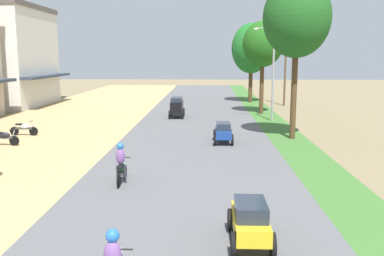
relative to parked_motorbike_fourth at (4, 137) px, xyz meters
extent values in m
cube|color=silver|center=(-9.21, 19.69, 4.25)|extent=(7.75, 10.50, 9.60)
cube|color=#2D3847|center=(-4.74, 19.69, 2.52)|extent=(1.20, 10.50, 0.25)
cylinder|color=black|center=(0.59, 0.00, -0.21)|extent=(0.56, 0.06, 0.56)
cube|color=#333338|center=(-0.03, 0.00, -0.03)|extent=(1.12, 0.12, 0.12)
ellipsoid|color=black|center=(0.05, 0.00, 0.11)|extent=(0.64, 0.28, 0.32)
cylinder|color=#A5A8AD|center=(0.53, 0.00, 0.06)|extent=(0.26, 0.05, 0.68)
cylinder|color=black|center=(0.47, 0.00, 0.43)|extent=(0.04, 0.54, 0.04)
cylinder|color=black|center=(0.44, 3.07, -0.21)|extent=(0.56, 0.06, 0.56)
cylinder|color=black|center=(-0.80, 3.07, -0.21)|extent=(0.56, 0.06, 0.56)
cube|color=#333338|center=(-0.18, 3.07, -0.03)|extent=(1.12, 0.12, 0.12)
ellipsoid|color=silver|center=(-0.10, 3.07, 0.11)|extent=(0.64, 0.28, 0.32)
cube|color=black|center=(-0.46, 3.07, 0.23)|extent=(0.44, 0.20, 0.10)
cylinder|color=#A5A8AD|center=(0.38, 3.07, 0.06)|extent=(0.26, 0.05, 0.68)
cylinder|color=black|center=(0.32, 3.07, 0.43)|extent=(0.04, 0.54, 0.04)
cylinder|color=#4C351E|center=(16.73, 2.63, 2.48)|extent=(0.35, 0.35, 5.95)
ellipsoid|color=#1C521C|center=(16.73, 2.63, 6.75)|extent=(3.97, 3.97, 4.70)
cylinder|color=#4C351E|center=(16.29, 14.17, 1.99)|extent=(0.36, 0.36, 4.96)
ellipsoid|color=#1F5717|center=(16.29, 14.17, 5.56)|extent=(3.49, 3.49, 3.96)
cylinder|color=#4C351E|center=(16.29, 23.68, 1.69)|extent=(0.43, 0.43, 4.37)
ellipsoid|color=#1C6423|center=(16.29, 23.68, 5.37)|extent=(4.26, 4.26, 5.40)
cylinder|color=gray|center=(16.59, 9.90, 3.14)|extent=(0.16, 0.16, 7.26)
cylinder|color=gray|center=(15.89, 9.90, 6.62)|extent=(1.40, 0.08, 0.08)
ellipsoid|color=silver|center=(15.19, 9.90, 6.55)|extent=(0.36, 0.20, 0.14)
cylinder|color=gray|center=(17.29, 9.90, 6.62)|extent=(1.40, 0.08, 0.08)
ellipsoid|color=silver|center=(17.99, 9.90, 6.55)|extent=(0.36, 0.20, 0.14)
cylinder|color=gray|center=(16.59, 26.25, 3.03)|extent=(0.16, 0.16, 7.04)
cylinder|color=gray|center=(15.89, 26.25, 6.39)|extent=(1.40, 0.08, 0.08)
ellipsoid|color=silver|center=(15.19, 26.25, 6.32)|extent=(0.36, 0.20, 0.14)
cylinder|color=gray|center=(17.29, 26.25, 6.39)|extent=(1.40, 0.08, 0.08)
ellipsoid|color=silver|center=(17.99, 26.25, 6.32)|extent=(0.36, 0.20, 0.14)
cylinder|color=brown|center=(19.51, 20.85, 4.14)|extent=(0.20, 0.20, 9.39)
cube|color=#473323|center=(19.51, 20.85, 8.33)|extent=(1.80, 0.10, 0.10)
cube|color=gold|center=(12.64, -12.29, 0.10)|extent=(0.88, 2.25, 0.44)
cube|color=#232B38|center=(12.64, -12.39, 0.52)|extent=(0.81, 1.30, 0.40)
cylinder|color=black|center=(13.13, -13.10, -0.15)|extent=(0.11, 0.64, 0.64)
cylinder|color=black|center=(12.14, -13.10, -0.15)|extent=(0.11, 0.64, 0.64)
cylinder|color=black|center=(13.13, -11.48, -0.15)|extent=(0.11, 0.64, 0.64)
cylinder|color=black|center=(12.14, -11.48, -0.15)|extent=(0.11, 0.64, 0.64)
cube|color=navy|center=(12.44, 1.18, 0.10)|extent=(0.88, 2.25, 0.44)
cube|color=#232B38|center=(12.44, 1.08, 0.52)|extent=(0.81, 1.30, 0.40)
cylinder|color=black|center=(12.93, 0.37, -0.15)|extent=(0.11, 0.64, 0.64)
cylinder|color=black|center=(11.94, 0.37, -0.15)|extent=(0.11, 0.64, 0.64)
cylinder|color=black|center=(12.93, 1.99, -0.15)|extent=(0.11, 0.64, 0.64)
cylinder|color=black|center=(11.94, 1.99, -0.15)|extent=(0.11, 0.64, 0.64)
cube|color=black|center=(9.02, 11.40, 0.38)|extent=(0.95, 2.40, 0.95)
cube|color=#232B38|center=(9.02, 11.50, 1.03)|extent=(0.87, 2.00, 0.35)
cylinder|color=black|center=(8.49, 12.27, -0.13)|extent=(0.12, 0.68, 0.68)
cylinder|color=black|center=(9.56, 12.27, -0.13)|extent=(0.12, 0.68, 0.68)
cylinder|color=black|center=(8.49, 10.54, -0.13)|extent=(0.12, 0.68, 0.68)
cylinder|color=black|center=(9.56, 10.54, -0.13)|extent=(0.12, 0.68, 0.68)
cylinder|color=black|center=(9.64, -14.71, 0.45)|extent=(0.54, 0.04, 0.04)
ellipsoid|color=#724C8C|center=(9.64, -15.41, 0.65)|extent=(0.36, 0.28, 0.64)
sphere|color=blue|center=(9.64, -15.37, 1.05)|extent=(0.28, 0.28, 0.28)
cylinder|color=black|center=(8.11, -6.34, -0.19)|extent=(0.06, 0.56, 0.56)
cylinder|color=black|center=(8.11, -7.58, -0.19)|extent=(0.06, 0.56, 0.56)
cube|color=#333338|center=(8.11, -6.96, -0.01)|extent=(0.12, 1.12, 0.12)
ellipsoid|color=#14722D|center=(8.11, -6.88, 0.13)|extent=(0.28, 0.64, 0.32)
cube|color=black|center=(8.11, -7.24, 0.25)|extent=(0.20, 0.44, 0.10)
cylinder|color=#A5A8AD|center=(8.11, -6.40, 0.08)|extent=(0.05, 0.26, 0.68)
cylinder|color=black|center=(8.11, -6.46, 0.45)|extent=(0.54, 0.04, 0.04)
ellipsoid|color=#724C8C|center=(8.11, -7.16, 0.65)|extent=(0.36, 0.28, 0.64)
sphere|color=blue|center=(8.11, -7.12, 1.05)|extent=(0.28, 0.28, 0.28)
cylinder|color=#2D2D38|center=(7.97, -7.06, 0.01)|extent=(0.12, 0.12, 0.48)
cylinder|color=#2D2D38|center=(8.25, -7.06, 0.01)|extent=(0.12, 0.12, 0.48)
camera|label=1|loc=(11.45, -23.07, 4.49)|focal=39.54mm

